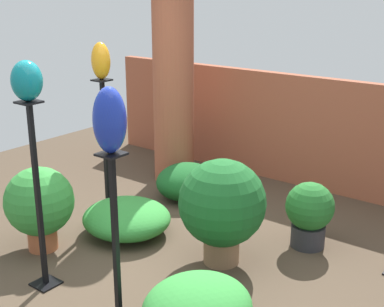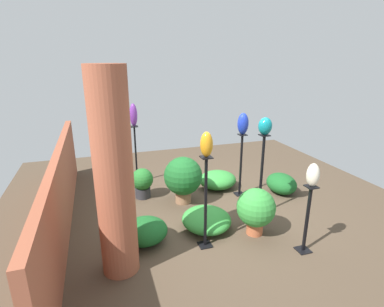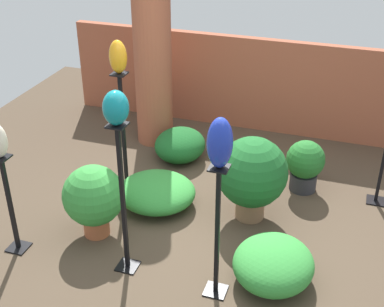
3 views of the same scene
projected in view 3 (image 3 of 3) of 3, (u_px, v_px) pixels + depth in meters
The scene contains 16 objects.
ground_plane at pixel (206, 232), 5.64m from camera, with size 8.00×8.00×0.00m, color #4C3D2D.
brick_wall_back at pixel (261, 85), 7.46m from camera, with size 5.60×0.12×1.33m, color #9E5138.
brick_pillar at pixel (152, 45), 6.82m from camera, with size 0.49×0.49×2.72m, color #9E5138.
pedestal_cobalt at pixel (217, 238), 4.57m from camera, with size 0.20×0.20×1.32m.
pedestal_teal at pixel (123, 206), 4.82m from camera, with size 0.20×0.20×1.53m.
pedestal_ivory at pixel (11, 209), 5.17m from camera, with size 0.20×0.20×1.06m.
pedestal_amber at pixel (124, 138), 6.05m from camera, with size 0.20×0.20×1.45m.
art_vase_cobalt at pixel (220, 143), 4.12m from camera, with size 0.21×0.22×0.43m, color #192D9E.
art_vase_teal at pixel (116, 108), 4.34m from camera, with size 0.22×0.24×0.30m, color #0F727A.
art_vase_amber at pixel (118, 57), 5.58m from camera, with size 0.19×0.18×0.36m, color orange.
potted_plant_mid_left at pixel (305, 164), 6.20m from camera, with size 0.45×0.45×0.63m.
potted_plant_mid_right at pixel (252, 174), 5.62m from camera, with size 0.76×0.76×0.94m.
potted_plant_walkway_edge at pixel (94, 197), 5.40m from camera, with size 0.63×0.63×0.79m.
foliage_bed_east at pixel (273, 264), 4.91m from camera, with size 0.75×0.83×0.38m, color #338C38.
foliage_bed_west at pixel (157, 192), 6.01m from camera, with size 0.88×0.83×0.32m, color #338C38.
foliage_bed_rear at pixel (180, 145), 6.90m from camera, with size 0.65×0.72×0.40m, color #195923.
Camera 3 is at (1.28, -4.33, 3.48)m, focal length 50.00 mm.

